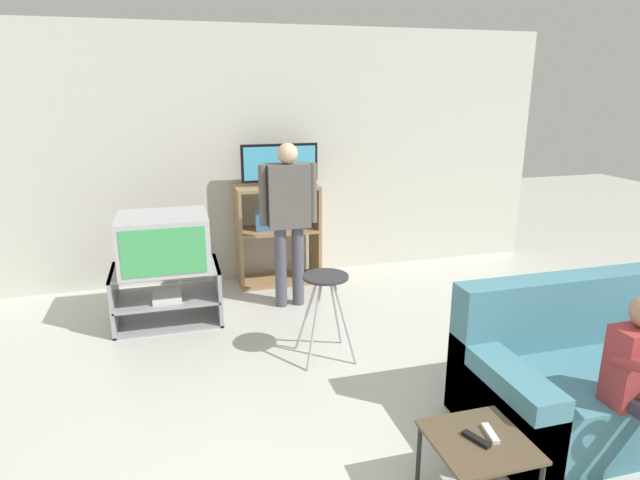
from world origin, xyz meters
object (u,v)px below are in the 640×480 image
object	(u,v)px
television_main	(164,242)
tv_stand	(167,295)
folding_stool	(325,292)
remote_control_white	(490,433)
remote_control_black	(476,439)
snack_table	(479,448)
television_flat	(280,166)
person_standing_adult	(288,210)
couch	(587,379)
media_shelf	(278,234)

from	to	relation	value
television_main	tv_stand	bearing A→B (deg)	120.26
folding_stool	remote_control_white	world-z (taller)	folding_stool
remote_control_black	folding_stool	bearing A→B (deg)	75.74
folding_stool	snack_table	bearing A→B (deg)	-80.78
television_flat	television_main	bearing A→B (deg)	-147.38
television_flat	person_standing_adult	bearing A→B (deg)	-95.22
tv_stand	remote_control_black	xyz separation A→B (m)	(1.40, -2.68, 0.15)
remote_control_black	person_standing_adult	distance (m)	2.82
snack_table	person_standing_adult	bearing A→B (deg)	96.48
television_main	couch	xyz separation A→B (m)	(2.46, -2.20, -0.45)
television_main	remote_control_black	world-z (taller)	television_main
television_main	couch	bearing A→B (deg)	-41.84
remote_control_white	couch	distance (m)	1.07
television_main	television_flat	xyz separation A→B (m)	(1.17, 0.75, 0.50)
media_shelf	remote_control_black	bearing A→B (deg)	-85.45
remote_control_black	couch	xyz separation A→B (m)	(1.06, 0.47, -0.12)
tv_stand	television_main	size ratio (longest dim) A/B	1.22
tv_stand	folding_stool	size ratio (longest dim) A/B	1.36
tv_stand	snack_table	world-z (taller)	tv_stand
folding_stool	snack_table	world-z (taller)	folding_stool
television_main	television_flat	size ratio (longest dim) A/B	0.95
media_shelf	television_flat	world-z (taller)	television_flat
tv_stand	remote_control_white	distance (m)	3.05
television_main	person_standing_adult	bearing A→B (deg)	4.55
folding_stool	remote_control_white	distance (m)	1.70
television_main	remote_control_black	distance (m)	3.03
tv_stand	television_flat	distance (m)	1.70
remote_control_black	couch	distance (m)	1.16
television_main	television_flat	bearing A→B (deg)	32.62
media_shelf	remote_control_black	distance (m)	3.42
remote_control_black	person_standing_adult	world-z (taller)	person_standing_adult
remote_control_white	person_standing_adult	size ratio (longest dim) A/B	0.09
snack_table	person_standing_adult	distance (m)	2.83
remote_control_white	snack_table	bearing A→B (deg)	-157.27
folding_stool	couch	distance (m)	1.81
media_shelf	snack_table	world-z (taller)	media_shelf
couch	tv_stand	bearing A→B (deg)	138.08
folding_stool	remote_control_white	bearing A→B (deg)	-78.41
media_shelf	remote_control_black	world-z (taller)	media_shelf
tv_stand	couch	world-z (taller)	couch
television_flat	snack_table	xyz separation A→B (m)	(0.25, -3.41, -0.89)
folding_stool	couch	bearing A→B (deg)	-42.86
snack_table	remote_control_black	xyz separation A→B (m)	(-0.02, -0.00, 0.06)
tv_stand	person_standing_adult	xyz separation A→B (m)	(1.11, 0.07, 0.68)
folding_stool	person_standing_adult	world-z (taller)	person_standing_adult
media_shelf	snack_table	bearing A→B (deg)	-85.10
folding_stool	remote_control_black	xyz separation A→B (m)	(0.25, -1.68, -0.13)
television_flat	couch	world-z (taller)	television_flat
remote_control_white	television_main	bearing A→B (deg)	129.43
snack_table	couch	size ratio (longest dim) A/B	0.31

